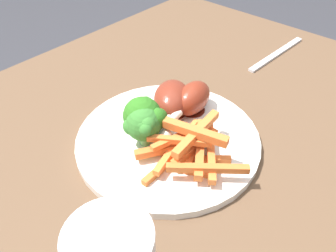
{
  "coord_description": "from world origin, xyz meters",
  "views": [
    {
      "loc": [
        -0.23,
        -0.3,
        1.08
      ],
      "look_at": [
        0.05,
        -0.06,
        0.77
      ],
      "focal_mm": 35.86,
      "sensor_mm": 36.0,
      "label": 1
    }
  ],
  "objects": [
    {
      "name": "chicken_drumstick_far",
      "position": [
        0.09,
        -0.02,
        0.77
      ],
      "size": [
        0.13,
        0.1,
        0.05
      ],
      "color": "#541910",
      "rests_on": "dinner_plate"
    },
    {
      "name": "carrot_fries_pile",
      "position": [
        0.03,
        -0.1,
        0.76
      ],
      "size": [
        0.14,
        0.14,
        0.05
      ],
      "color": "orange",
      "rests_on": "dinner_plate"
    },
    {
      "name": "dinner_plate",
      "position": [
        0.05,
        -0.06,
        0.74
      ],
      "size": [
        0.27,
        0.27,
        0.01
      ],
      "primitive_type": "cylinder",
      "color": "white",
      "rests_on": "dining_table"
    },
    {
      "name": "dining_table",
      "position": [
        0.0,
        0.0,
        0.61
      ],
      "size": [
        1.08,
        0.64,
        0.73
      ],
      "color": "brown",
      "rests_on": "ground_plane"
    },
    {
      "name": "broccoli_floret_middle",
      "position": [
        0.02,
        -0.03,
        0.78
      ],
      "size": [
        0.06,
        0.06,
        0.07
      ],
      "color": "#8FAF53",
      "rests_on": "dinner_plate"
    },
    {
      "name": "broccoli_floret_front",
      "position": [
        0.01,
        -0.04,
        0.78
      ],
      "size": [
        0.05,
        0.05,
        0.06
      ],
      "color": "#73B05F",
      "rests_on": "dinner_plate"
    },
    {
      "name": "fork",
      "position": [
        0.39,
        -0.05,
        0.74
      ],
      "size": [
        0.19,
        0.02,
        0.0
      ],
      "primitive_type": "cube",
      "rotation": [
        0.0,
        0.0,
        3.08
      ],
      "color": "silver",
      "rests_on": "dining_table"
    },
    {
      "name": "chicken_drumstick_near",
      "position": [
        0.11,
        -0.04,
        0.77
      ],
      "size": [
        0.12,
        0.05,
        0.05
      ],
      "color": "#58190F",
      "rests_on": "dinner_plate"
    }
  ]
}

